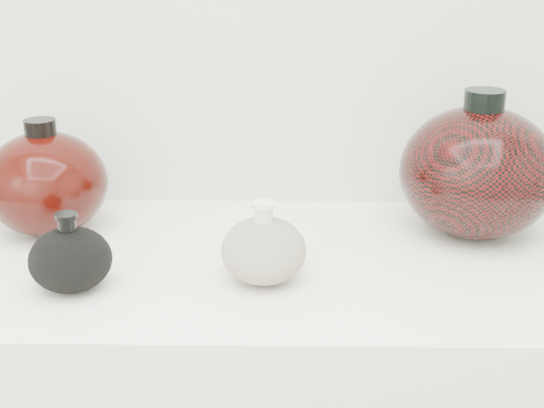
{
  "coord_description": "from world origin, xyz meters",
  "views": [
    {
      "loc": [
        0.05,
        -0.08,
        1.37
      ],
      "look_at": [
        0.04,
        0.92,
        1.0
      ],
      "focal_mm": 50.0,
      "sensor_mm": 36.0,
      "label": 1
    }
  ],
  "objects_px": {
    "left_round_pot": "(46,183)",
    "right_round_pot": "(478,172)",
    "black_gourd_vase": "(70,259)",
    "cream_gourd_vase": "(264,250)"
  },
  "relations": [
    {
      "from": "black_gourd_vase",
      "to": "right_round_pot",
      "type": "bearing_deg",
      "value": 19.38
    },
    {
      "from": "left_round_pot",
      "to": "right_round_pot",
      "type": "relative_size",
      "value": 0.94
    },
    {
      "from": "right_round_pot",
      "to": "cream_gourd_vase",
      "type": "bearing_deg",
      "value": -151.61
    },
    {
      "from": "right_round_pot",
      "to": "black_gourd_vase",
      "type": "bearing_deg",
      "value": -160.62
    },
    {
      "from": "cream_gourd_vase",
      "to": "left_round_pot",
      "type": "xyz_separation_m",
      "value": [
        -0.35,
        0.18,
        0.04
      ]
    },
    {
      "from": "black_gourd_vase",
      "to": "cream_gourd_vase",
      "type": "height_order",
      "value": "cream_gourd_vase"
    },
    {
      "from": "cream_gourd_vase",
      "to": "right_round_pot",
      "type": "height_order",
      "value": "right_round_pot"
    },
    {
      "from": "black_gourd_vase",
      "to": "cream_gourd_vase",
      "type": "distance_m",
      "value": 0.26
    },
    {
      "from": "left_round_pot",
      "to": "black_gourd_vase",
      "type": "bearing_deg",
      "value": -66.22
    },
    {
      "from": "black_gourd_vase",
      "to": "right_round_pot",
      "type": "height_order",
      "value": "right_round_pot"
    }
  ]
}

